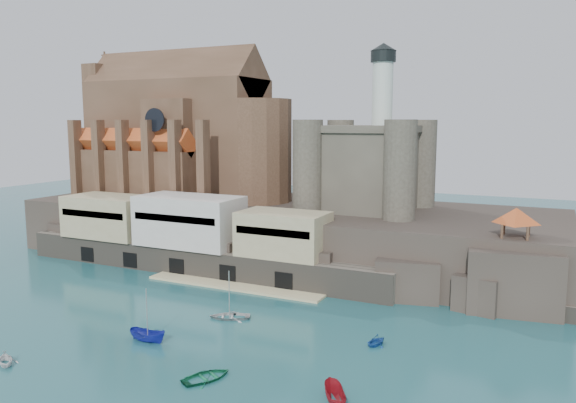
% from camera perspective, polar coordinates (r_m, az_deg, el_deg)
% --- Properties ---
extents(ground, '(300.00, 300.00, 0.00)m').
position_cam_1_polar(ground, '(76.44, -14.00, -11.74)').
color(ground, '#1A5056').
rests_on(ground, ground).
extents(promontory, '(100.00, 36.00, 10.00)m').
position_cam_1_polar(promontory, '(107.32, -0.68, -3.03)').
color(promontory, '#2A241F').
rests_on(promontory, ground).
extents(quay, '(70.00, 12.00, 13.05)m').
position_cam_1_polar(quay, '(98.44, -10.16, -3.49)').
color(quay, '#645C50').
rests_on(quay, ground).
extents(church, '(47.00, 25.93, 30.51)m').
position_cam_1_polar(church, '(119.91, -10.54, 6.29)').
color(church, '#4B3323').
rests_on(church, promontory).
extents(castle_keep, '(21.20, 21.20, 29.30)m').
position_cam_1_polar(castle_keep, '(101.07, 8.06, 3.87)').
color(castle_keep, '#464237').
rests_on(castle_keep, promontory).
extents(rock_outcrop, '(14.50, 10.50, 8.70)m').
position_cam_1_polar(rock_outcrop, '(83.85, 21.85, -7.44)').
color(rock_outcrop, '#2A241F').
rests_on(rock_outcrop, ground).
extents(pavilion, '(6.40, 6.40, 5.40)m').
position_cam_1_polar(pavilion, '(82.19, 22.17, -1.54)').
color(pavilion, '#4B3323').
rests_on(pavilion, rock_outcrop).
extents(boat_1, '(3.13, 3.48, 3.44)m').
position_cam_1_polar(boat_1, '(69.17, -26.77, -14.56)').
color(boat_1, white).
rests_on(boat_1, ground).
extents(boat_2, '(1.95, 1.90, 4.94)m').
position_cam_1_polar(boat_2, '(70.09, -14.04, -13.61)').
color(boat_2, '#1B259C').
rests_on(boat_2, ground).
extents(boat_3, '(3.76, 2.70, 5.17)m').
position_cam_1_polar(boat_3, '(59.72, -8.24, -17.41)').
color(boat_3, '#126842').
rests_on(boat_3, ground).
extents(boat_5, '(2.39, 2.40, 4.56)m').
position_cam_1_polar(boat_5, '(55.19, 4.75, -19.61)').
color(boat_5, maroon).
rests_on(boat_5, ground).
extents(boat_6, '(2.65, 3.97, 5.41)m').
position_cam_1_polar(boat_6, '(75.90, -5.96, -11.68)').
color(boat_6, silver).
rests_on(boat_6, ground).
extents(boat_7, '(3.09, 2.45, 3.12)m').
position_cam_1_polar(boat_7, '(67.85, 8.92, -14.20)').
color(boat_7, '#194899').
rests_on(boat_7, ground).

